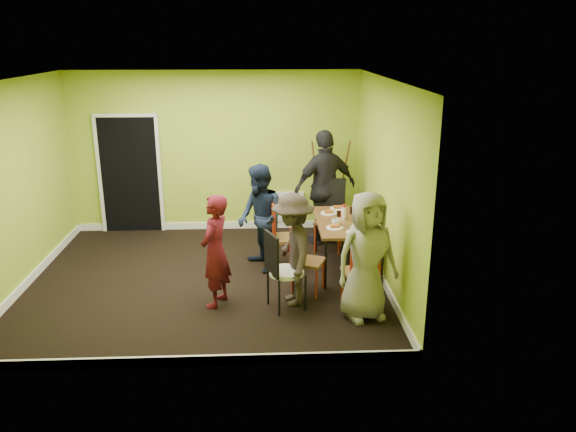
# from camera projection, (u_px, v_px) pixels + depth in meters

# --- Properties ---
(ground) EXTENTS (5.00, 5.00, 0.00)m
(ground) POSITION_uv_depth(u_px,v_px,m) (207.00, 279.00, 8.06)
(ground) COLOR black
(ground) RESTS_ON ground
(room_walls) EXTENTS (5.04, 4.54, 2.82)m
(room_walls) POSITION_uv_depth(u_px,v_px,m) (203.00, 213.00, 7.80)
(room_walls) COLOR #9EBB30
(room_walls) RESTS_ON ground
(dining_table) EXTENTS (0.90, 1.50, 0.75)m
(dining_table) POSITION_uv_depth(u_px,v_px,m) (347.00, 224.00, 8.25)
(dining_table) COLOR black
(dining_table) RESTS_ON ground
(chair_left_far) EXTENTS (0.48, 0.48, 1.04)m
(chair_left_far) POSITION_uv_depth(u_px,v_px,m) (280.00, 232.00, 8.25)
(chair_left_far) COLOR red
(chair_left_far) RESTS_ON ground
(chair_left_near) EXTENTS (0.52, 0.51, 0.96)m
(chair_left_near) POSITION_uv_depth(u_px,v_px,m) (302.00, 254.00, 7.52)
(chair_left_near) COLOR red
(chair_left_near) RESTS_ON ground
(chair_back_end) EXTENTS (0.57, 0.64, 1.14)m
(chair_back_end) POSITION_uv_depth(u_px,v_px,m) (330.00, 199.00, 9.11)
(chair_back_end) COLOR red
(chair_back_end) RESTS_ON ground
(chair_front_end) EXTENTS (0.47, 0.47, 1.00)m
(chair_front_end) POSITION_uv_depth(u_px,v_px,m) (362.00, 268.00, 7.02)
(chair_front_end) COLOR red
(chair_front_end) RESTS_ON ground
(chair_bentwood) EXTENTS (0.53, 0.52, 1.03)m
(chair_bentwood) POSITION_uv_depth(u_px,v_px,m) (281.00, 267.00, 7.03)
(chair_bentwood) COLOR black
(chair_bentwood) RESTS_ON ground
(easel) EXTENTS (0.67, 0.63, 1.68)m
(easel) POSITION_uv_depth(u_px,v_px,m) (329.00, 188.00, 9.67)
(easel) COLOR brown
(easel) RESTS_ON ground
(plate_near_left) EXTENTS (0.25, 0.25, 0.01)m
(plate_near_left) POSITION_uv_depth(u_px,v_px,m) (329.00, 213.00, 8.55)
(plate_near_left) COLOR white
(plate_near_left) RESTS_ON dining_table
(plate_near_right) EXTENTS (0.24, 0.24, 0.01)m
(plate_near_right) POSITION_uv_depth(u_px,v_px,m) (335.00, 228.00, 7.90)
(plate_near_right) COLOR white
(plate_near_right) RESTS_ON dining_table
(plate_far_back) EXTENTS (0.25, 0.25, 0.01)m
(plate_far_back) POSITION_uv_depth(u_px,v_px,m) (338.00, 209.00, 8.79)
(plate_far_back) COLOR white
(plate_far_back) RESTS_ON dining_table
(plate_far_front) EXTENTS (0.25, 0.25, 0.01)m
(plate_far_front) POSITION_uv_depth(u_px,v_px,m) (355.00, 233.00, 7.71)
(plate_far_front) COLOR white
(plate_far_front) RESTS_ON dining_table
(plate_wall_back) EXTENTS (0.21, 0.21, 0.01)m
(plate_wall_back) POSITION_uv_depth(u_px,v_px,m) (360.00, 218.00, 8.33)
(plate_wall_back) COLOR white
(plate_wall_back) RESTS_ON dining_table
(plate_wall_front) EXTENTS (0.24, 0.24, 0.01)m
(plate_wall_front) POSITION_uv_depth(u_px,v_px,m) (361.00, 224.00, 8.08)
(plate_wall_front) COLOR white
(plate_wall_front) RESTS_ON dining_table
(thermos) EXTENTS (0.06, 0.06, 0.20)m
(thermos) POSITION_uv_depth(u_px,v_px,m) (344.00, 213.00, 8.25)
(thermos) COLOR white
(thermos) RESTS_ON dining_table
(blue_bottle) EXTENTS (0.08, 0.08, 0.18)m
(blue_bottle) POSITION_uv_depth(u_px,v_px,m) (367.00, 220.00, 7.94)
(blue_bottle) COLOR #1641AA
(blue_bottle) RESTS_ON dining_table
(orange_bottle) EXTENTS (0.04, 0.04, 0.07)m
(orange_bottle) POSITION_uv_depth(u_px,v_px,m) (342.00, 215.00, 8.35)
(orange_bottle) COLOR red
(orange_bottle) RESTS_ON dining_table
(glass_mid) EXTENTS (0.06, 0.06, 0.09)m
(glass_mid) POSITION_uv_depth(u_px,v_px,m) (339.00, 214.00, 8.41)
(glass_mid) COLOR black
(glass_mid) RESTS_ON dining_table
(glass_back) EXTENTS (0.06, 0.06, 0.10)m
(glass_back) POSITION_uv_depth(u_px,v_px,m) (352.00, 210.00, 8.55)
(glass_back) COLOR black
(glass_back) RESTS_ON dining_table
(glass_front) EXTENTS (0.06, 0.06, 0.08)m
(glass_front) POSITION_uv_depth(u_px,v_px,m) (356.00, 228.00, 7.78)
(glass_front) COLOR black
(glass_front) RESTS_ON dining_table
(cup_a) EXTENTS (0.13, 0.13, 0.11)m
(cup_a) POSITION_uv_depth(u_px,v_px,m) (336.00, 222.00, 7.98)
(cup_a) COLOR white
(cup_a) RESTS_ON dining_table
(cup_b) EXTENTS (0.09, 0.09, 0.09)m
(cup_b) POSITION_uv_depth(u_px,v_px,m) (362.00, 218.00, 8.20)
(cup_b) COLOR white
(cup_b) RESTS_ON dining_table
(person_standing) EXTENTS (0.52, 0.63, 1.47)m
(person_standing) POSITION_uv_depth(u_px,v_px,m) (215.00, 251.00, 7.09)
(person_standing) COLOR #510D18
(person_standing) RESTS_ON ground
(person_left_far) EXTENTS (0.85, 0.94, 1.58)m
(person_left_far) POSITION_uv_depth(u_px,v_px,m) (260.00, 218.00, 8.19)
(person_left_far) COLOR #131C31
(person_left_far) RESTS_ON ground
(person_left_near) EXTENTS (0.67, 1.02, 1.47)m
(person_left_near) POSITION_uv_depth(u_px,v_px,m) (293.00, 250.00, 7.14)
(person_left_near) COLOR #2D231E
(person_left_near) RESTS_ON ground
(person_back_end) EXTENTS (1.21, 0.87, 1.91)m
(person_back_end) POSITION_uv_depth(u_px,v_px,m) (325.00, 188.00, 9.23)
(person_back_end) COLOR black
(person_back_end) RESTS_ON ground
(person_front_end) EXTENTS (0.90, 0.72, 1.61)m
(person_front_end) POSITION_uv_depth(u_px,v_px,m) (367.00, 256.00, 6.75)
(person_front_end) COLOR gray
(person_front_end) RESTS_ON ground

